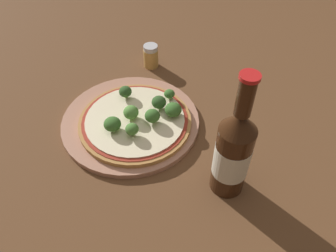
% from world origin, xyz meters
% --- Properties ---
extents(ground_plane, '(3.00, 3.00, 0.00)m').
position_xyz_m(ground_plane, '(0.00, 0.00, 0.00)').
color(ground_plane, brown).
extents(plate, '(0.29, 0.29, 0.01)m').
position_xyz_m(plate, '(-0.01, 0.01, 0.01)').
color(plate, tan).
rests_on(plate, ground_plane).
extents(pizza, '(0.24, 0.24, 0.01)m').
position_xyz_m(pizza, '(-0.00, 0.00, 0.02)').
color(pizza, '#B77F42').
rests_on(pizza, plate).
extents(broccoli_floret_0, '(0.03, 0.03, 0.03)m').
position_xyz_m(broccoli_floret_0, '(-0.04, 0.06, 0.04)').
color(broccoli_floret_0, '#89A866').
rests_on(broccoli_floret_0, pizza).
extents(broccoli_floret_1, '(0.03, 0.03, 0.03)m').
position_xyz_m(broccoli_floret_1, '(-0.03, -0.04, 0.04)').
color(broccoli_floret_1, '#89A866').
rests_on(broccoli_floret_1, pizza).
extents(broccoli_floret_2, '(0.03, 0.03, 0.03)m').
position_xyz_m(broccoli_floret_2, '(-0.01, -0.00, 0.04)').
color(broccoli_floret_2, '#89A866').
rests_on(broccoli_floret_2, pizza).
extents(broccoli_floret_3, '(0.03, 0.03, 0.03)m').
position_xyz_m(broccoli_floret_3, '(0.01, -0.04, 0.04)').
color(broccoli_floret_3, '#89A866').
rests_on(broccoli_floret_3, pizza).
extents(broccoli_floret_4, '(0.03, 0.03, 0.03)m').
position_xyz_m(broccoli_floret_4, '(0.04, 0.04, 0.04)').
color(broccoli_floret_4, '#89A866').
rests_on(broccoli_floret_4, pizza).
extents(broccoli_floret_5, '(0.04, 0.04, 0.03)m').
position_xyz_m(broccoli_floret_5, '(0.07, 0.03, 0.04)').
color(broccoli_floret_5, '#89A866').
rests_on(broccoli_floret_5, pizza).
extents(broccoli_floret_6, '(0.02, 0.02, 0.02)m').
position_xyz_m(broccoli_floret_6, '(0.05, 0.08, 0.04)').
color(broccoli_floret_6, '#89A866').
rests_on(broccoli_floret_6, pizza).
extents(broccoli_floret_7, '(0.03, 0.03, 0.03)m').
position_xyz_m(broccoli_floret_7, '(0.04, -0.00, 0.04)').
color(broccoli_floret_7, '#89A866').
rests_on(broccoli_floret_7, pizza).
extents(beer_bottle, '(0.06, 0.06, 0.25)m').
position_xyz_m(beer_bottle, '(0.21, -0.09, 0.09)').
color(beer_bottle, '#381E0F').
rests_on(beer_bottle, ground_plane).
extents(pepper_shaker, '(0.04, 0.04, 0.06)m').
position_xyz_m(pepper_shaker, '(-0.03, 0.22, 0.03)').
color(pepper_shaker, tan).
rests_on(pepper_shaker, ground_plane).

